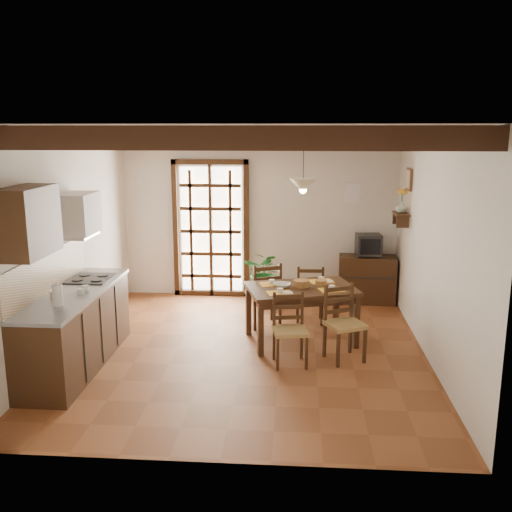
# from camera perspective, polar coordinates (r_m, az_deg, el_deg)

# --- Properties ---
(ground_plane) EXTENTS (5.00, 5.00, 0.00)m
(ground_plane) POSITION_cam_1_polar(r_m,az_deg,el_deg) (7.36, -1.02, -9.45)
(ground_plane) COLOR brown
(room_shell) EXTENTS (4.52, 5.02, 2.81)m
(room_shell) POSITION_cam_1_polar(r_m,az_deg,el_deg) (6.88, -1.08, 4.70)
(room_shell) COLOR silver
(room_shell) RESTS_ON ground_plane
(ceiling_beams) EXTENTS (4.50, 4.34, 0.20)m
(ceiling_beams) POSITION_cam_1_polar(r_m,az_deg,el_deg) (6.82, -1.11, 12.00)
(ceiling_beams) COLOR black
(ceiling_beams) RESTS_ON room_shell
(french_door) EXTENTS (1.26, 0.11, 2.32)m
(french_door) POSITION_cam_1_polar(r_m,az_deg,el_deg) (9.48, -4.53, 2.94)
(french_door) COLOR white
(french_door) RESTS_ON ground_plane
(kitchen_counter) EXTENTS (0.64, 2.25, 1.38)m
(kitchen_counter) POSITION_cam_1_polar(r_m,az_deg,el_deg) (7.09, -17.56, -6.85)
(kitchen_counter) COLOR #341F10
(kitchen_counter) RESTS_ON ground_plane
(upper_cabinet) EXTENTS (0.35, 0.80, 0.70)m
(upper_cabinet) POSITION_cam_1_polar(r_m,az_deg,el_deg) (6.19, -21.80, 3.22)
(upper_cabinet) COLOR #341F10
(upper_cabinet) RESTS_ON room_shell
(range_hood) EXTENTS (0.38, 0.60, 0.54)m
(range_hood) POSITION_cam_1_polar(r_m,az_deg,el_deg) (7.32, -17.34, 3.97)
(range_hood) COLOR white
(range_hood) RESTS_ON room_shell
(counter_items) EXTENTS (0.50, 1.43, 0.25)m
(counter_items) POSITION_cam_1_polar(r_m,az_deg,el_deg) (7.03, -17.55, -2.87)
(counter_items) COLOR black
(counter_items) RESTS_ON kitchen_counter
(dining_table) EXTENTS (1.56, 1.23, 0.75)m
(dining_table) POSITION_cam_1_polar(r_m,az_deg,el_deg) (7.49, 4.54, -3.82)
(dining_table) COLOR #3B2313
(dining_table) RESTS_ON ground_plane
(chair_near_left) EXTENTS (0.46, 0.44, 0.86)m
(chair_near_left) POSITION_cam_1_polar(r_m,az_deg,el_deg) (6.88, 3.40, -8.66)
(chair_near_left) COLOR #A17F44
(chair_near_left) RESTS_ON ground_plane
(chair_near_right) EXTENTS (0.55, 0.54, 0.91)m
(chair_near_right) POSITION_cam_1_polar(r_m,az_deg,el_deg) (7.08, 8.79, -8.03)
(chair_near_right) COLOR #A17F44
(chair_near_right) RESTS_ON ground_plane
(chair_far_left) EXTENTS (0.56, 0.55, 0.94)m
(chair_far_left) POSITION_cam_1_polar(r_m,az_deg,el_deg) (8.16, 0.79, -5.00)
(chair_far_left) COLOR #A17F44
(chair_far_left) RESTS_ON ground_plane
(chair_far_right) EXTENTS (0.41, 0.39, 0.87)m
(chair_far_right) POSITION_cam_1_polar(r_m,az_deg,el_deg) (8.33, 5.37, -4.83)
(chair_far_right) COLOR #A17F44
(chair_far_right) RESTS_ON ground_plane
(table_setting) EXTENTS (1.00, 0.67, 0.09)m
(table_setting) POSITION_cam_1_polar(r_m,az_deg,el_deg) (7.45, 4.56, -2.97)
(table_setting) COLOR yellow
(table_setting) RESTS_ON dining_table
(table_bowl) EXTENTS (0.26, 0.26, 0.05)m
(table_bowl) POSITION_cam_1_polar(r_m,az_deg,el_deg) (7.43, 2.64, -2.93)
(table_bowl) COLOR white
(table_bowl) RESTS_ON dining_table
(sideboard) EXTENTS (0.92, 0.45, 0.77)m
(sideboard) POSITION_cam_1_polar(r_m,az_deg,el_deg) (9.39, 11.03, -2.30)
(sideboard) COLOR #341F10
(sideboard) RESTS_ON ground_plane
(crt_tv) EXTENTS (0.41, 0.38, 0.33)m
(crt_tv) POSITION_cam_1_polar(r_m,az_deg,el_deg) (9.26, 11.19, 1.12)
(crt_tv) COLOR black
(crt_tv) RESTS_ON sideboard
(fuse_box) EXTENTS (0.25, 0.03, 0.32)m
(fuse_box) POSITION_cam_1_polar(r_m,az_deg,el_deg) (9.36, 9.58, 6.23)
(fuse_box) COLOR white
(fuse_box) RESTS_ON room_shell
(plant_pot) EXTENTS (0.35, 0.35, 0.22)m
(plant_pot) POSITION_cam_1_polar(r_m,az_deg,el_deg) (9.16, 0.93, -4.22)
(plant_pot) COLOR maroon
(plant_pot) RESTS_ON ground_plane
(potted_plant) EXTENTS (2.03, 1.90, 1.81)m
(potted_plant) POSITION_cam_1_polar(r_m,az_deg,el_deg) (9.04, 0.94, -1.43)
(potted_plant) COLOR #144C19
(potted_plant) RESTS_ON ground_plane
(wall_shelf) EXTENTS (0.20, 0.42, 0.20)m
(wall_shelf) POSITION_cam_1_polar(r_m,az_deg,el_deg) (8.62, 14.30, 3.87)
(wall_shelf) COLOR #341F10
(wall_shelf) RESTS_ON room_shell
(shelf_vase) EXTENTS (0.15, 0.15, 0.15)m
(shelf_vase) POSITION_cam_1_polar(r_m,az_deg,el_deg) (8.60, 14.35, 4.78)
(shelf_vase) COLOR #B2BFB2
(shelf_vase) RESTS_ON wall_shelf
(shelf_flowers) EXTENTS (0.14, 0.14, 0.36)m
(shelf_flowers) POSITION_cam_1_polar(r_m,az_deg,el_deg) (8.57, 14.42, 6.16)
(shelf_flowers) COLOR yellow
(shelf_flowers) RESTS_ON shelf_vase
(framed_picture) EXTENTS (0.03, 0.32, 0.32)m
(framed_picture) POSITION_cam_1_polar(r_m,az_deg,el_deg) (8.57, 15.05, 7.42)
(framed_picture) COLOR brown
(framed_picture) RESTS_ON room_shell
(pendant_lamp) EXTENTS (0.36, 0.36, 0.84)m
(pendant_lamp) POSITION_cam_1_polar(r_m,az_deg,el_deg) (7.31, 4.73, 7.20)
(pendant_lamp) COLOR black
(pendant_lamp) RESTS_ON room_shell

